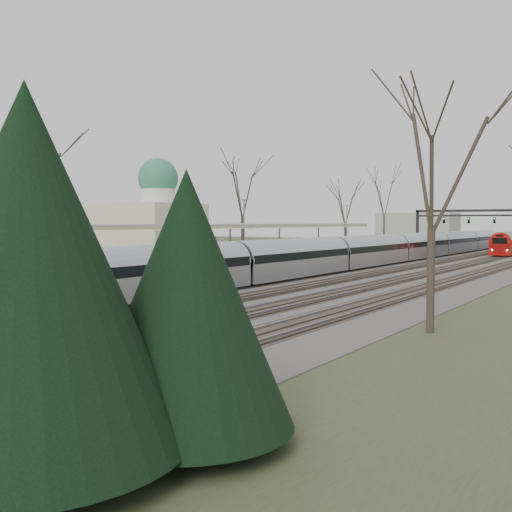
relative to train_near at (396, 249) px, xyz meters
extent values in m
cube|color=#474442|center=(2.50, 0.31, -1.43)|extent=(24.00, 160.00, 0.10)
cube|color=#4C3828|center=(-3.50, 0.31, -1.39)|extent=(2.60, 160.00, 0.06)
cube|color=gray|center=(-4.22, 0.31, -1.32)|extent=(0.07, 160.00, 0.12)
cube|color=gray|center=(-2.78, 0.31, -1.32)|extent=(0.07, 160.00, 0.12)
cube|color=#4C3828|center=(0.00, 0.31, -1.39)|extent=(2.60, 160.00, 0.06)
cube|color=gray|center=(-0.72, 0.31, -1.32)|extent=(0.07, 160.00, 0.12)
cube|color=gray|center=(0.72, 0.31, -1.32)|extent=(0.07, 160.00, 0.12)
cube|color=#4C3828|center=(3.50, 0.31, -1.39)|extent=(2.60, 160.00, 0.06)
cube|color=gray|center=(2.78, 0.31, -1.32)|extent=(0.07, 160.00, 0.12)
cube|color=gray|center=(4.22, 0.31, -1.32)|extent=(0.07, 160.00, 0.12)
cube|color=#4C3828|center=(7.00, 0.31, -1.39)|extent=(2.60, 160.00, 0.06)
cube|color=gray|center=(6.28, 0.31, -1.32)|extent=(0.07, 160.00, 0.12)
cube|color=gray|center=(7.72, 0.31, -1.32)|extent=(0.07, 160.00, 0.12)
cube|color=#4C3828|center=(10.50, 0.31, -1.39)|extent=(2.60, 160.00, 0.06)
cube|color=gray|center=(9.78, 0.31, -1.32)|extent=(0.07, 160.00, 0.12)
cube|color=gray|center=(11.22, 0.31, -1.32)|extent=(0.07, 160.00, 0.12)
cube|color=#9E9B93|center=(-6.55, -17.19, -0.98)|extent=(3.50, 69.00, 1.00)
cylinder|color=slate|center=(-6.55, -36.69, 1.02)|extent=(0.14, 0.14, 3.00)
cylinder|color=slate|center=(-6.55, -28.69, 1.02)|extent=(0.14, 0.14, 3.00)
cylinder|color=slate|center=(-6.55, -20.69, 1.02)|extent=(0.14, 0.14, 3.00)
cylinder|color=slate|center=(-6.55, -12.69, 1.02)|extent=(0.14, 0.14, 3.00)
cylinder|color=slate|center=(-6.55, -4.69, 1.02)|extent=(0.14, 0.14, 3.00)
cube|color=silver|center=(-6.55, -21.69, 2.57)|extent=(4.10, 50.00, 0.12)
cube|color=beige|center=(-6.55, -21.69, 2.40)|extent=(4.10, 50.00, 0.25)
cube|color=beige|center=(-19.50, -16.69, 1.52)|extent=(10.00, 8.00, 6.00)
cylinder|color=silver|center=(-17.50, -16.69, 5.72)|extent=(3.20, 3.20, 2.50)
sphere|color=#2D7155|center=(-17.50, -16.69, 6.92)|extent=(3.80, 3.80, 3.80)
cube|color=black|center=(-7.50, 30.31, 1.52)|extent=(0.35, 0.35, 6.00)
cube|color=black|center=(2.75, 30.31, 4.42)|extent=(21.00, 0.35, 0.35)
cube|color=black|center=(2.75, 30.31, 3.72)|extent=(21.00, 0.25, 0.25)
cube|color=black|center=(-3.50, 30.11, 3.02)|extent=(0.32, 0.22, 0.85)
sphere|color=#0CFF19|center=(-3.50, 29.97, 3.27)|extent=(0.16, 0.16, 0.16)
cube|color=black|center=(0.00, 30.11, 3.02)|extent=(0.32, 0.22, 0.85)
sphere|color=#0CFF19|center=(0.00, 29.97, 3.27)|extent=(0.16, 0.16, 0.16)
cube|color=black|center=(3.50, 30.11, 3.02)|extent=(0.32, 0.22, 0.85)
sphere|color=#0CFF19|center=(3.50, 29.97, 3.27)|extent=(0.16, 0.16, 0.16)
cylinder|color=#2D231C|center=(14.00, -56.69, -0.98)|extent=(0.50, 0.50, 1.00)
cone|color=black|center=(14.00, -56.69, 2.02)|extent=(5.20, 5.20, 6.00)
cone|color=black|center=(15.30, -54.19, 1.32)|extent=(4.00, 4.00, 4.80)
cylinder|color=#2D231C|center=(-13.50, -34.69, 0.77)|extent=(0.30, 0.30, 4.50)
cylinder|color=#2D231C|center=(-14.50, -6.69, 1.00)|extent=(0.30, 0.30, 4.95)
cylinder|color=#2D231C|center=(15.50, -39.69, 0.55)|extent=(0.30, 0.30, 4.05)
cube|color=#9FA2A9|center=(0.00, 0.24, -0.38)|extent=(2.55, 90.00, 1.60)
cylinder|color=#9FA2A9|center=(0.00, 0.24, 0.27)|extent=(2.60, 89.70, 2.60)
cube|color=black|center=(0.00, 0.24, 0.37)|extent=(2.62, 89.40, 0.55)
cube|color=#A20C09|center=(0.00, -44.66, -0.43)|extent=(2.55, 0.50, 1.50)
cylinder|color=#A20C09|center=(0.00, -44.61, 0.27)|extent=(2.60, 0.60, 2.60)
cube|color=black|center=(0.00, -44.88, 0.57)|extent=(1.70, 0.12, 0.70)
sphere|color=white|center=(-0.85, -44.86, -0.53)|extent=(0.22, 0.22, 0.22)
sphere|color=white|center=(0.85, -44.86, -0.53)|extent=(0.22, 0.22, 0.22)
cube|color=black|center=(0.00, 0.24, -1.30)|extent=(1.80, 89.00, 0.35)
cube|color=#A20C09|center=(7.00, 16.35, -0.43)|extent=(2.55, 0.50, 1.50)
cylinder|color=#A20C09|center=(7.00, 16.40, 0.27)|extent=(2.60, 0.60, 2.60)
cube|color=black|center=(7.00, 16.13, 0.57)|extent=(1.70, 0.12, 0.70)
sphere|color=white|center=(6.15, 16.15, -0.53)|extent=(0.22, 0.22, 0.22)
sphere|color=white|center=(7.85, 16.15, -0.53)|extent=(0.22, 0.22, 0.22)
imported|color=navy|center=(-6.87, -37.86, 0.42)|extent=(0.44, 0.66, 1.80)
cylinder|color=black|center=(1.75, -43.80, 0.52)|extent=(0.16, 0.16, 4.00)
cube|color=black|center=(1.75, -43.95, 2.12)|extent=(0.35, 0.22, 1.00)
sphere|color=#FF0C05|center=(1.75, -44.08, 2.42)|extent=(0.18, 0.18, 0.18)
camera|label=1|loc=(22.61, -63.51, 2.73)|focal=45.00mm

